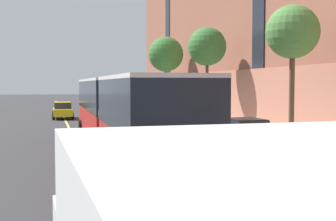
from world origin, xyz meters
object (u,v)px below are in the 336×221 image
object	(u,v)px
parked_car_red_4	(191,121)
parked_car_black_1	(168,114)
taxi_cab	(63,110)
street_tree_far_uptown	(207,47)
parked_car_black_6	(244,134)
city_bus	(120,110)
parked_car_navy_0	(137,106)
street_tree_far_downtown	(166,54)
street_tree_mid_block	(293,33)

from	to	relation	value
parked_car_red_4	parked_car_black_1	bearing A→B (deg)	87.93
taxi_cab	street_tree_far_uptown	size ratio (longest dim) A/B	0.58
taxi_cab	parked_car_black_6	bearing A→B (deg)	-71.37
city_bus	parked_car_black_6	xyz separation A→B (m)	(6.03, -0.05, -1.26)
parked_car_navy_0	parked_car_black_6	size ratio (longest dim) A/B	0.99
taxi_cab	street_tree_far_uptown	distance (m)	14.85
parked_car_black_1	street_tree_far_downtown	xyz separation A→B (m)	(3.34, 13.78, 5.73)
parked_car_red_4	street_tree_far_downtown	world-z (taller)	street_tree_far_downtown
city_bus	parked_car_black_6	bearing A→B (deg)	-0.44
parked_car_black_1	parked_car_red_4	bearing A→B (deg)	-92.07
parked_car_black_1	parked_car_black_6	distance (m)	15.92
parked_car_black_6	street_tree_far_uptown	bearing A→B (deg)	77.10
parked_car_red_4	parked_car_black_6	distance (m)	8.64
street_tree_mid_block	street_tree_far_uptown	size ratio (longest dim) A/B	0.95
city_bus	street_tree_far_downtown	distance (m)	31.49
city_bus	parked_car_black_1	size ratio (longest dim) A/B	4.72
street_tree_far_uptown	city_bus	bearing A→B (deg)	-121.52
street_tree_far_uptown	parked_car_red_4	bearing A→B (deg)	-116.80
parked_car_navy_0	street_tree_far_uptown	world-z (taller)	street_tree_far_uptown
parked_car_red_4	street_tree_mid_block	xyz separation A→B (m)	(3.61, -6.77, 5.20)
city_bus	taxi_cab	bearing A→B (deg)	94.53
parked_car_navy_0	parked_car_red_4	size ratio (longest dim) A/B	0.97
parked_car_red_4	taxi_cab	distance (m)	16.73
parked_car_navy_0	parked_car_red_4	distance (m)	20.54
city_bus	street_tree_far_uptown	bearing A→B (deg)	58.48
parked_car_black_6	taxi_cab	world-z (taller)	same
parked_car_black_1	city_bus	bearing A→B (deg)	-111.67
street_tree_far_downtown	taxi_cab	bearing A→B (deg)	-151.28
city_bus	street_tree_far_downtown	world-z (taller)	street_tree_far_downtown
parked_car_navy_0	parked_car_black_1	world-z (taller)	same
street_tree_far_uptown	parked_car_black_6	bearing A→B (deg)	-102.90
parked_car_black_6	street_tree_far_downtown	size ratio (longest dim) A/B	0.56
taxi_cab	street_tree_far_downtown	xyz separation A→B (m)	(11.50, 6.30, 5.73)
street_tree_far_uptown	street_tree_far_downtown	size ratio (longest dim) A/B	0.93
parked_car_black_1	parked_car_black_6	world-z (taller)	same
street_tree_far_uptown	street_tree_far_downtown	bearing A→B (deg)	90.00
taxi_cab	street_tree_far_downtown	distance (m)	14.31
parked_car_red_4	taxi_cab	world-z (taller)	same
parked_car_black_1	street_tree_far_uptown	xyz separation A→B (m)	(3.34, -0.14, 5.50)
parked_car_red_4	parked_car_black_6	xyz separation A→B (m)	(-0.01, -8.64, -0.00)
city_bus	parked_car_black_1	bearing A→B (deg)	68.33
city_bus	parked_car_navy_0	xyz separation A→B (m)	(6.25, 29.14, -1.26)
parked_car_black_6	street_tree_mid_block	size ratio (longest dim) A/B	0.64
parked_car_black_1	taxi_cab	bearing A→B (deg)	137.49
street_tree_mid_block	parked_car_navy_0	bearing A→B (deg)	97.10
taxi_cab	parked_car_red_4	bearing A→B (deg)	-61.85
city_bus	parked_car_black_1	distance (m)	17.12
parked_car_black_1	street_tree_far_downtown	size ratio (longest dim) A/B	0.52
parked_car_navy_0	city_bus	bearing A→B (deg)	-102.10
city_bus	parked_car_red_4	distance (m)	10.58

